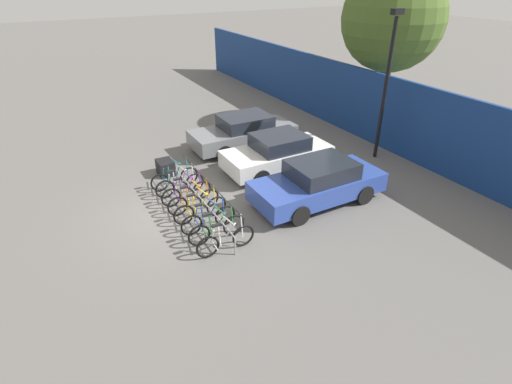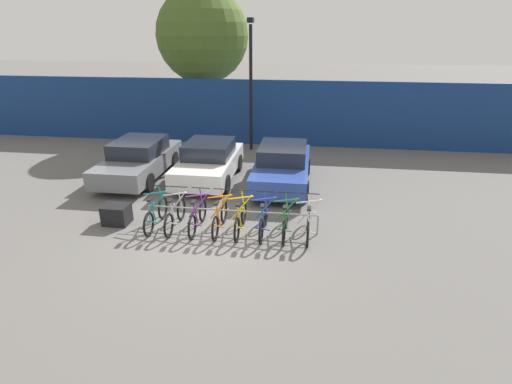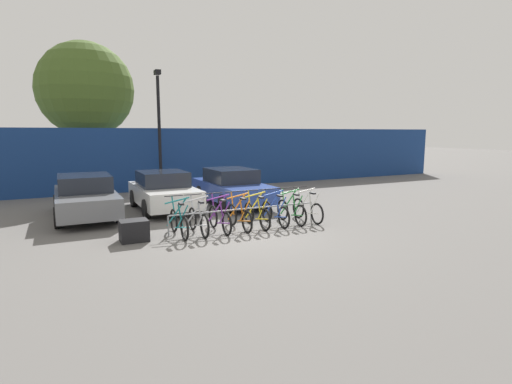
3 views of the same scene
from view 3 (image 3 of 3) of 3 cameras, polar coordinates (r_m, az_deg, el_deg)
The scene contains 17 objects.
ground_plane at distance 11.10m, azimuth -2.06°, elevation -5.98°, with size 120.00×120.00×0.00m, color #605E5B.
hoarding_wall at distance 19.83m, azimuth -13.60°, elevation 4.54°, with size 36.00×0.16×2.98m, color navy.
bike_rack at distance 11.77m, azimuth -1.44°, elevation -2.65°, with size 4.68×0.04×0.57m.
bicycle_teal at distance 10.95m, azimuth -10.97°, elevation -4.29°, with size 0.68×1.71×1.05m.
bicycle_silver at distance 11.11m, azimuth -8.25°, elevation -4.04°, with size 0.68×1.71×1.05m.
bicycle_purple at distance 11.31m, azimuth -5.22°, elevation -3.76°, with size 0.68×1.71×1.05m.
bicycle_orange at distance 11.54m, azimuth -2.41°, elevation -3.48°, with size 0.68×1.71×1.05m.
bicycle_yellow at distance 11.78m, azimuth 0.09°, elevation -3.23°, with size 0.68×1.71×1.05m.
bicycle_blue at distance 12.07m, azimuth 2.73°, elevation -2.96°, with size 0.68×1.71×1.05m.
bicycle_green at distance 12.35m, azimuth 5.06°, elevation -2.72°, with size 0.68×1.71×1.05m.
bicycle_white at distance 12.67m, azimuth 7.35°, elevation -2.47°, with size 0.68×1.71×1.05m.
car_grey at distance 14.24m, azimuth -23.18°, elevation -0.60°, with size 1.91×4.41×1.40m.
car_white at distance 14.70m, azimuth -13.09°, elevation 0.13°, with size 1.91×4.01×1.40m.
car_blue at distance 15.43m, azimuth -3.49°, elevation 0.73°, with size 1.91×4.36×1.40m.
lamp_post at distance 18.77m, azimuth -13.67°, elevation 9.27°, with size 0.24×0.44×5.52m.
cargo_crate at distance 10.77m, azimuth -17.03°, elevation -5.29°, with size 0.70×0.56×0.55m, color black.
tree_behind_hoarding at distance 21.22m, azimuth -23.16°, elevation 13.21°, with size 4.46×4.46×7.03m.
Camera 3 is at (-4.45, -9.78, 2.77)m, focal length 28.00 mm.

